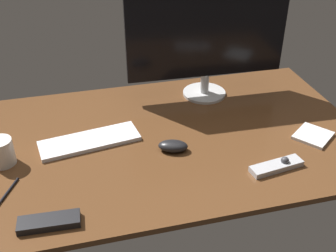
{
  "coord_description": "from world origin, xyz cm",
  "views": [
    {
      "loc": [
        -29.7,
        -118.92,
        84.92
      ],
      "look_at": [
        -0.2,
        -2.58,
        8.0
      ],
      "focal_mm": 44.58,
      "sensor_mm": 36.0,
      "label": 1
    }
  ],
  "objects_px": {
    "media_remote": "(277,166)",
    "coffee_mug": "(1,152)",
    "tv_remote": "(49,222)",
    "notepad": "(313,136)",
    "computer_mouse": "(173,146)",
    "keyboard": "(90,141)",
    "pen": "(6,194)",
    "monitor": "(207,36)"
  },
  "relations": [
    {
      "from": "media_remote",
      "to": "coffee_mug",
      "type": "height_order",
      "value": "coffee_mug"
    },
    {
      "from": "tv_remote",
      "to": "notepad",
      "type": "distance_m",
      "value": 0.93
    },
    {
      "from": "computer_mouse",
      "to": "tv_remote",
      "type": "distance_m",
      "value": 0.48
    },
    {
      "from": "computer_mouse",
      "to": "tv_remote",
      "type": "bearing_deg",
      "value": -130.75
    },
    {
      "from": "keyboard",
      "to": "notepad",
      "type": "distance_m",
      "value": 0.79
    },
    {
      "from": "coffee_mug",
      "to": "notepad",
      "type": "distance_m",
      "value": 1.06
    },
    {
      "from": "computer_mouse",
      "to": "notepad",
      "type": "xyz_separation_m",
      "value": [
        0.5,
        -0.04,
        -0.01
      ]
    },
    {
      "from": "computer_mouse",
      "to": "pen",
      "type": "xyz_separation_m",
      "value": [
        -0.53,
        -0.1,
        -0.01
      ]
    },
    {
      "from": "keyboard",
      "to": "computer_mouse",
      "type": "xyz_separation_m",
      "value": [
        0.27,
        -0.12,
        0.01
      ]
    },
    {
      "from": "computer_mouse",
      "to": "coffee_mug",
      "type": "distance_m",
      "value": 0.55
    },
    {
      "from": "computer_mouse",
      "to": "tv_remote",
      "type": "height_order",
      "value": "computer_mouse"
    },
    {
      "from": "computer_mouse",
      "to": "tv_remote",
      "type": "relative_size",
      "value": 0.6
    },
    {
      "from": "notepad",
      "to": "media_remote",
      "type": "bearing_deg",
      "value": -147.38
    },
    {
      "from": "notepad",
      "to": "monitor",
      "type": "bearing_deg",
      "value": 124.44
    },
    {
      "from": "monitor",
      "to": "pen",
      "type": "relative_size",
      "value": 4.34
    },
    {
      "from": "keyboard",
      "to": "notepad",
      "type": "relative_size",
      "value": 2.82
    },
    {
      "from": "monitor",
      "to": "pen",
      "type": "xyz_separation_m",
      "value": [
        -0.76,
        -0.45,
        -0.25
      ]
    },
    {
      "from": "keyboard",
      "to": "pen",
      "type": "height_order",
      "value": "keyboard"
    },
    {
      "from": "keyboard",
      "to": "tv_remote",
      "type": "xyz_separation_m",
      "value": [
        -0.14,
        -0.36,
        0.0
      ]
    },
    {
      "from": "computer_mouse",
      "to": "coffee_mug",
      "type": "bearing_deg",
      "value": -168.84
    },
    {
      "from": "monitor",
      "to": "tv_remote",
      "type": "height_order",
      "value": "monitor"
    },
    {
      "from": "pen",
      "to": "monitor",
      "type": "bearing_deg",
      "value": -34.77
    },
    {
      "from": "media_remote",
      "to": "notepad",
      "type": "distance_m",
      "value": 0.24
    },
    {
      "from": "monitor",
      "to": "keyboard",
      "type": "relative_size",
      "value": 1.86
    },
    {
      "from": "monitor",
      "to": "pen",
      "type": "bearing_deg",
      "value": -147.24
    },
    {
      "from": "keyboard",
      "to": "computer_mouse",
      "type": "relative_size",
      "value": 3.43
    },
    {
      "from": "monitor",
      "to": "notepad",
      "type": "relative_size",
      "value": 5.25
    },
    {
      "from": "tv_remote",
      "to": "coffee_mug",
      "type": "height_order",
      "value": "coffee_mug"
    },
    {
      "from": "keyboard",
      "to": "coffee_mug",
      "type": "xyz_separation_m",
      "value": [
        -0.28,
        -0.05,
        0.04
      ]
    },
    {
      "from": "keyboard",
      "to": "pen",
      "type": "bearing_deg",
      "value": -149.66
    },
    {
      "from": "notepad",
      "to": "pen",
      "type": "bearing_deg",
      "value": -177.07
    },
    {
      "from": "tv_remote",
      "to": "notepad",
      "type": "xyz_separation_m",
      "value": [
        0.91,
        0.2,
        -0.0
      ]
    },
    {
      "from": "monitor",
      "to": "notepad",
      "type": "height_order",
      "value": "monitor"
    },
    {
      "from": "monitor",
      "to": "keyboard",
      "type": "distance_m",
      "value": 0.6
    },
    {
      "from": "notepad",
      "to": "keyboard",
      "type": "bearing_deg",
      "value": 168.29
    },
    {
      "from": "keyboard",
      "to": "pen",
      "type": "distance_m",
      "value": 0.34
    },
    {
      "from": "monitor",
      "to": "tv_remote",
      "type": "bearing_deg",
      "value": -134.59
    },
    {
      "from": "monitor",
      "to": "computer_mouse",
      "type": "distance_m",
      "value": 0.48
    },
    {
      "from": "coffee_mug",
      "to": "monitor",
      "type": "bearing_deg",
      "value": 20.32
    },
    {
      "from": "computer_mouse",
      "to": "notepad",
      "type": "distance_m",
      "value": 0.5
    },
    {
      "from": "media_remote",
      "to": "tv_remote",
      "type": "relative_size",
      "value": 1.1
    },
    {
      "from": "media_remote",
      "to": "monitor",
      "type": "bearing_deg",
      "value": 88.98
    }
  ]
}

